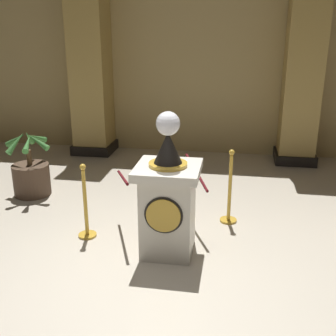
% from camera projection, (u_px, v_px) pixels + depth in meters
% --- Properties ---
extents(ground_plane, '(11.44, 11.44, 0.00)m').
position_uv_depth(ground_plane, '(147.00, 268.00, 4.76)').
color(ground_plane, beige).
extents(back_wall, '(11.44, 0.16, 3.87)m').
position_uv_depth(back_wall, '(195.00, 62.00, 8.67)').
color(back_wall, tan).
rests_on(back_wall, ground_plane).
extents(pedestal_clock, '(0.75, 0.75, 1.75)m').
position_uv_depth(pedestal_clock, '(168.00, 200.00, 4.89)').
color(pedestal_clock, silver).
rests_on(pedestal_clock, ground_plane).
extents(stanchion_near, '(0.24, 0.24, 1.07)m').
position_uv_depth(stanchion_near, '(229.00, 197.00, 5.78)').
color(stanchion_near, gold).
rests_on(stanchion_near, ground_plane).
extents(stanchion_far, '(0.24, 0.24, 1.01)m').
position_uv_depth(stanchion_far, '(86.00, 212.00, 5.37)').
color(stanchion_far, gold).
rests_on(stanchion_far, ground_plane).
extents(velvet_rope, '(1.33, 1.31, 0.22)m').
position_uv_depth(velvet_rope, '(160.00, 175.00, 5.44)').
color(velvet_rope, '#591419').
extents(column_left, '(0.88, 0.88, 3.71)m').
position_uv_depth(column_left, '(91.00, 67.00, 8.61)').
color(column_left, black).
rests_on(column_left, ground_plane).
extents(column_right, '(0.83, 0.83, 3.71)m').
position_uv_depth(column_right, '(303.00, 70.00, 7.94)').
color(column_right, black).
rests_on(column_right, ground_plane).
extents(potted_palm_left, '(0.81, 0.78, 1.11)m').
position_uv_depth(potted_palm_left, '(31.00, 175.00, 6.75)').
color(potted_palm_left, '#4C3828').
rests_on(potted_palm_left, ground_plane).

